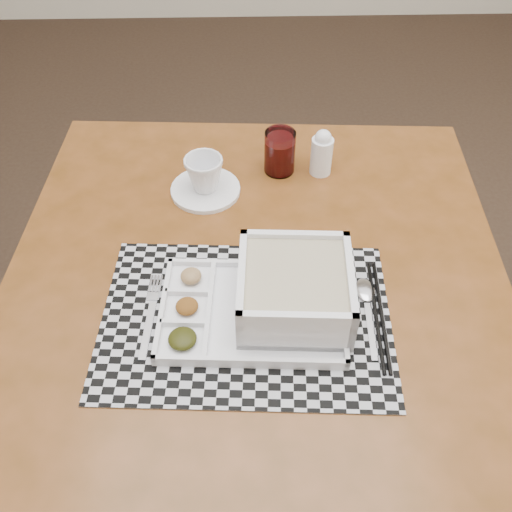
{
  "coord_description": "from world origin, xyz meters",
  "views": [
    {
      "loc": [
        0.05,
        -0.91,
        1.51
      ],
      "look_at": [
        0.07,
        -0.21,
        0.77
      ],
      "focal_mm": 40.0,
      "sensor_mm": 36.0,
      "label": 1
    }
  ],
  "objects_px": {
    "juice_glass": "(280,153)",
    "creamer_bottle": "(322,153)",
    "dining_table": "(256,288)",
    "cup": "(204,174)",
    "serving_tray": "(284,296)"
  },
  "relations": [
    {
      "from": "serving_tray",
      "to": "cup",
      "type": "height_order",
      "value": "serving_tray"
    },
    {
      "from": "dining_table",
      "to": "juice_glass",
      "type": "distance_m",
      "value": 0.31
    },
    {
      "from": "dining_table",
      "to": "cup",
      "type": "bearing_deg",
      "value": 115.73
    },
    {
      "from": "serving_tray",
      "to": "dining_table",
      "type": "bearing_deg",
      "value": 110.72
    },
    {
      "from": "serving_tray",
      "to": "juice_glass",
      "type": "height_order",
      "value": "serving_tray"
    },
    {
      "from": "dining_table",
      "to": "serving_tray",
      "type": "xyz_separation_m",
      "value": [
        0.04,
        -0.12,
        0.12
      ]
    },
    {
      "from": "serving_tray",
      "to": "creamer_bottle",
      "type": "relative_size",
      "value": 3.11
    },
    {
      "from": "cup",
      "to": "juice_glass",
      "type": "bearing_deg",
      "value": 27.43
    },
    {
      "from": "juice_glass",
      "to": "creamer_bottle",
      "type": "height_order",
      "value": "creamer_bottle"
    },
    {
      "from": "cup",
      "to": "creamer_bottle",
      "type": "relative_size",
      "value": 0.75
    },
    {
      "from": "juice_glass",
      "to": "dining_table",
      "type": "bearing_deg",
      "value": -101.7
    },
    {
      "from": "dining_table",
      "to": "juice_glass",
      "type": "bearing_deg",
      "value": 78.3
    },
    {
      "from": "dining_table",
      "to": "creamer_bottle",
      "type": "distance_m",
      "value": 0.34
    },
    {
      "from": "dining_table",
      "to": "juice_glass",
      "type": "height_order",
      "value": "juice_glass"
    },
    {
      "from": "juice_glass",
      "to": "creamer_bottle",
      "type": "relative_size",
      "value": 0.9
    }
  ]
}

